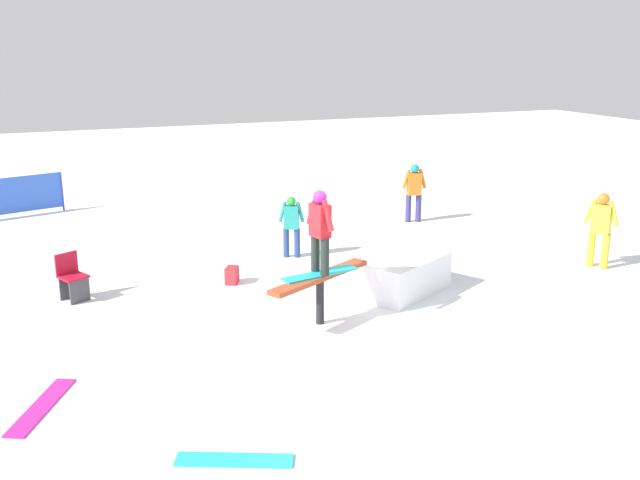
# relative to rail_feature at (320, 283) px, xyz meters

# --- Properties ---
(ground_plane) EXTENTS (60.00, 60.00, 0.00)m
(ground_plane) POSITION_rel_rail_feature_xyz_m (0.00, 0.00, -0.73)
(ground_plane) COLOR white
(rail_feature) EXTENTS (2.14, 1.32, 0.87)m
(rail_feature) POSITION_rel_rail_feature_xyz_m (0.00, 0.00, 0.00)
(rail_feature) COLOR black
(rail_feature) RESTS_ON ground
(snow_kicker_ramp) EXTENTS (2.29, 2.17, 0.71)m
(snow_kicker_ramp) POSITION_rel_rail_feature_xyz_m (-1.93, -1.02, -0.38)
(snow_kicker_ramp) COLOR white
(snow_kicker_ramp) RESTS_ON ground
(main_rider_on_rail) EXTENTS (1.41, 0.74, 1.44)m
(main_rider_on_rail) POSITION_rel_rail_feature_xyz_m (0.00, 0.00, 0.87)
(main_rider_on_rail) COLOR #1AB3C6
(main_rider_on_rail) RESTS_ON rail_feature
(bystander_yellow) EXTENTS (0.47, 0.66, 1.61)m
(bystander_yellow) POSITION_rel_rail_feature_xyz_m (-6.62, -0.68, 0.17)
(bystander_yellow) COLOR yellow
(bystander_yellow) RESTS_ON ground
(bystander_orange) EXTENTS (0.67, 0.30, 1.54)m
(bystander_orange) POSITION_rel_rail_feature_xyz_m (-4.96, -5.64, 0.13)
(bystander_orange) COLOR navy
(bystander_orange) RESTS_ON ground
(bystander_teal) EXTENTS (0.56, 0.33, 1.37)m
(bystander_teal) POSITION_rel_rail_feature_xyz_m (-0.88, -3.83, 0.04)
(bystander_teal) COLOR navy
(bystander_teal) RESTS_ON ground
(loose_snowboard_magenta) EXTENTS (0.95, 1.51, 0.02)m
(loose_snowboard_magenta) POSITION_rel_rail_feature_xyz_m (4.47, 1.30, -0.72)
(loose_snowboard_magenta) COLOR #D32297
(loose_snowboard_magenta) RESTS_ON ground
(loose_snowboard_cyan) EXTENTS (1.35, 0.80, 0.02)m
(loose_snowboard_cyan) POSITION_rel_rail_feature_xyz_m (2.46, 3.46, -0.72)
(loose_snowboard_cyan) COLOR #23B6C4
(loose_snowboard_cyan) RESTS_ON ground
(folding_chair) EXTENTS (0.59, 0.59, 0.88)m
(folding_chair) POSITION_rel_rail_feature_xyz_m (3.81, -2.79, -0.32)
(folding_chair) COLOR #3F3F44
(folding_chair) RESTS_ON ground
(backpack_on_snow) EXTENTS (0.34, 0.37, 0.34)m
(backpack_on_snow) POSITION_rel_rail_feature_xyz_m (0.84, -2.57, -0.56)
(backpack_on_snow) COLOR red
(backpack_on_snow) RESTS_ON ground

